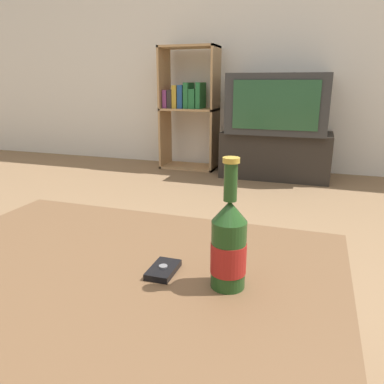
{
  "coord_description": "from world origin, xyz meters",
  "views": [
    {
      "loc": [
        0.41,
        -0.66,
        0.83
      ],
      "look_at": [
        0.09,
        0.31,
        0.53
      ],
      "focal_mm": 35.0,
      "sensor_mm": 36.0,
      "label": 1
    }
  ],
  "objects_px": {
    "tv_stand": "(276,154)",
    "bookshelf": "(188,105)",
    "television": "(279,103)",
    "beer_bottle": "(229,245)",
    "cell_phone": "(163,270)"
  },
  "relations": [
    {
      "from": "television",
      "to": "cell_phone",
      "type": "relative_size",
      "value": 9.06
    },
    {
      "from": "bookshelf",
      "to": "cell_phone",
      "type": "xyz_separation_m",
      "value": [
        0.92,
        -2.8,
        -0.18
      ]
    },
    {
      "from": "bookshelf",
      "to": "beer_bottle",
      "type": "relative_size",
      "value": 4.28
    },
    {
      "from": "television",
      "to": "cell_phone",
      "type": "bearing_deg",
      "value": -88.96
    },
    {
      "from": "beer_bottle",
      "to": "cell_phone",
      "type": "relative_size",
      "value": 2.94
    },
    {
      "from": "tv_stand",
      "to": "cell_phone",
      "type": "xyz_separation_m",
      "value": [
        0.05,
        -2.7,
        0.23
      ]
    },
    {
      "from": "television",
      "to": "bookshelf",
      "type": "distance_m",
      "value": 0.87
    },
    {
      "from": "bookshelf",
      "to": "tv_stand",
      "type": "bearing_deg",
      "value": -6.13
    },
    {
      "from": "beer_bottle",
      "to": "cell_phone",
      "type": "height_order",
      "value": "beer_bottle"
    },
    {
      "from": "beer_bottle",
      "to": "cell_phone",
      "type": "bearing_deg",
      "value": 176.69
    },
    {
      "from": "beer_bottle",
      "to": "television",
      "type": "bearing_deg",
      "value": 94.13
    },
    {
      "from": "tv_stand",
      "to": "bookshelf",
      "type": "distance_m",
      "value": 0.97
    },
    {
      "from": "tv_stand",
      "to": "bookshelf",
      "type": "bearing_deg",
      "value": 173.87
    },
    {
      "from": "tv_stand",
      "to": "cell_phone",
      "type": "bearing_deg",
      "value": -88.96
    },
    {
      "from": "tv_stand",
      "to": "bookshelf",
      "type": "relative_size",
      "value": 0.82
    }
  ]
}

